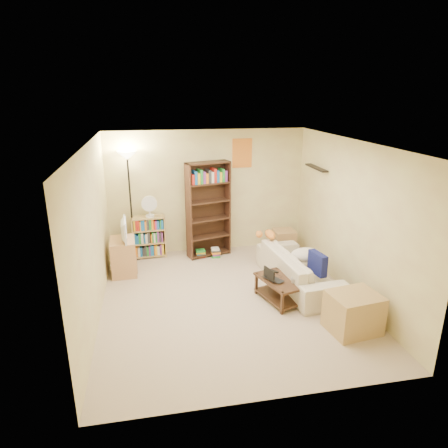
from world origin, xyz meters
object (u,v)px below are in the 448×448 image
Objects in this scene: sofa at (299,268)px; short_bookshelf at (149,237)px; tv_stand at (124,257)px; coffee_table at (279,288)px; side_table at (284,241)px; television at (121,230)px; mug at (294,281)px; laptop at (275,278)px; end_cabinet at (353,313)px; tabby_cat at (268,234)px; tall_bookshelf at (208,207)px; floor_lamp at (128,174)px; desk_fan at (149,206)px.

short_bookshelf is at bearing 50.35° from sofa.
coffee_table is at bearing -34.46° from tv_stand.
tv_stand is 0.77× the size of short_bookshelf.
television is at bearing -172.55° from side_table.
sofa is 17.07× the size of mug.
laptop is 0.65× the size of end_cabinet.
tabby_cat is 1.00m from side_table.
tall_bookshelf is (-1.33, 1.59, 0.72)m from sofa.
laptop is (-0.06, 0.03, 0.15)m from coffee_table.
tv_stand reaches higher than sofa.
television is 0.34× the size of tall_bookshelf.
tv_stand is (-2.66, 0.27, -0.35)m from tabby_cat.
floor_lamp is at bearing -16.26° from television.
sofa is 4.46× the size of tabby_cat.
short_bookshelf is at bearing 174.17° from side_table.
floor_lamp is at bearing 176.51° from short_bookshelf.
television is 1.77m from tall_bookshelf.
sofa reaches higher than end_cabinet.
short_bookshelf is (-2.00, 2.23, 0.19)m from coffee_table.
end_cabinet is (0.75, -1.00, 0.05)m from coffee_table.
tabby_cat is at bearing 89.76° from mug.
side_table is at bearing -9.32° from short_bookshelf.
coffee_table is 3.05m from desk_fan.
television is at bearing -103.38° from floor_lamp.
laptop is 0.51× the size of short_bookshelf.
tv_stand is at bearing -172.55° from side_table.
end_cabinet is at bearing -75.91° from tabby_cat.
side_table is at bearing -5.03° from desk_fan.
mug is at bearing 147.28° from sofa.
sofa is 1.47m from side_table.
end_cabinet is at bearing -90.07° from side_table.
desk_fan reaches higher than laptop.
tabby_cat is 1.08× the size of laptop.
short_bookshelf reaches higher than tv_stand.
desk_fan is (-2.14, 0.93, 0.41)m from tabby_cat.
side_table is (0.81, 1.91, -0.14)m from laptop.
sofa is 0.74m from laptop.
floor_lamp is at bearing 159.39° from tall_bookshelf.
mug is 0.06× the size of floor_lamp.
floor_lamp reaches higher than television.
mug is at bearing 124.05° from end_cabinet.
tv_stand is 0.99× the size of television.
tv_stand is at bearing -176.60° from tall_bookshelf.
television is (-2.66, 0.27, 0.17)m from tabby_cat.
coffee_table is 1.39× the size of end_cabinet.
tall_bookshelf is at bearing 139.92° from tabby_cat.
coffee_table is 1.41× the size of television.
short_bookshelf is at bearing -36.81° from television.
sofa is at bearing 98.82° from end_cabinet.
floor_lamp is (0.17, 0.70, 1.39)m from tv_stand.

